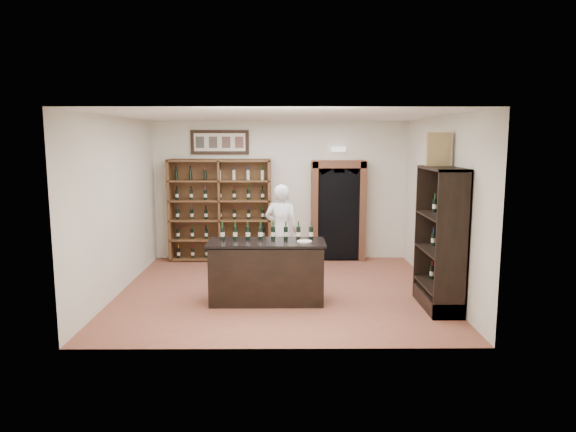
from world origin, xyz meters
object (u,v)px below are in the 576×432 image
object	(u,v)px
wine_shelf	(220,210)
wine_crate	(438,149)
tasting_counter	(267,272)
shopkeeper	(281,230)
side_cabinet	(441,260)
counter_bottle_0	(222,233)

from	to	relation	value
wine_shelf	wine_crate	world-z (taller)	wine_crate
tasting_counter	wine_crate	xyz separation A→B (m)	(2.71, 0.06, 1.97)
shopkeeper	side_cabinet	bearing A→B (deg)	154.35
tasting_counter	side_cabinet	xyz separation A→B (m)	(2.72, -0.30, 0.26)
wine_shelf	counter_bottle_0	distance (m)	2.81
wine_shelf	wine_crate	xyz separation A→B (m)	(3.81, -2.87, 1.36)
wine_shelf	counter_bottle_0	bearing A→B (deg)	-82.24
shopkeeper	wine_shelf	bearing A→B (deg)	-32.34
counter_bottle_0	side_cabinet	bearing A→B (deg)	-7.37
wine_shelf	tasting_counter	distance (m)	3.19
tasting_counter	side_cabinet	size ratio (longest dim) A/B	0.85
tasting_counter	wine_crate	bearing A→B (deg)	1.23
wine_shelf	shopkeeper	xyz separation A→B (m)	(1.33, -1.30, -0.21)
counter_bottle_0	side_cabinet	size ratio (longest dim) A/B	0.14
wine_shelf	side_cabinet	bearing A→B (deg)	-40.21
shopkeeper	wine_crate	xyz separation A→B (m)	(2.48, -1.57, 1.57)
side_cabinet	wine_crate	size ratio (longest dim) A/B	4.19
wine_shelf	shopkeeper	bearing A→B (deg)	-44.42
tasting_counter	side_cabinet	bearing A→B (deg)	-6.28
counter_bottle_0	side_cabinet	world-z (taller)	side_cabinet
shopkeeper	wine_crate	size ratio (longest dim) A/B	3.38
wine_shelf	side_cabinet	size ratio (longest dim) A/B	1.00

